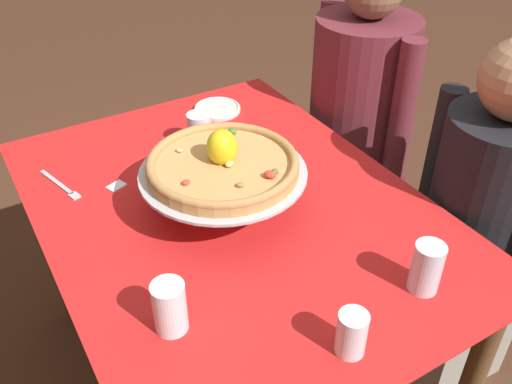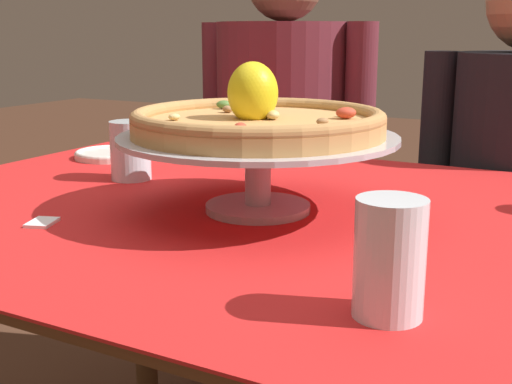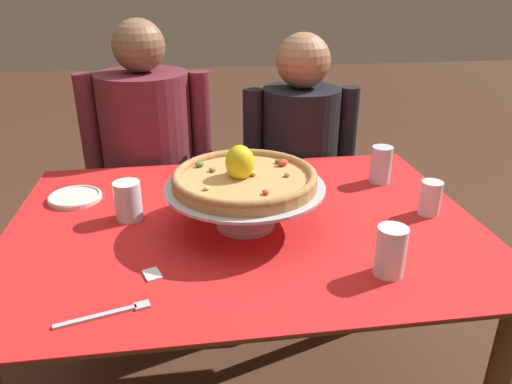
{
  "view_description": "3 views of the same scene",
  "coord_description": "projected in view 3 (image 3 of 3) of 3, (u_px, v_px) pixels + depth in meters",
  "views": [
    {
      "loc": [
        1.07,
        -0.56,
        1.68
      ],
      "look_at": [
        0.06,
        0.04,
        0.82
      ],
      "focal_mm": 39.08,
      "sensor_mm": 36.0,
      "label": 1
    },
    {
      "loc": [
        0.48,
        -0.92,
        1.04
      ],
      "look_at": [
        0.0,
        -0.03,
        0.79
      ],
      "focal_mm": 46.47,
      "sensor_mm": 36.0,
      "label": 2
    },
    {
      "loc": [
        -0.14,
        -1.22,
        1.4
      ],
      "look_at": [
        0.04,
        0.06,
        0.82
      ],
      "focal_mm": 33.98,
      "sensor_mm": 36.0,
      "label": 3
    }
  ],
  "objects": [
    {
      "name": "dining_table",
      "position": [
        245.0,
        252.0,
        1.43
      ],
      "size": [
        1.33,
        0.98,
        0.76
      ],
      "color": "brown",
      "rests_on": "ground"
    },
    {
      "name": "pizza_stand",
      "position": [
        247.0,
        194.0,
        1.33
      ],
      "size": [
        0.44,
        0.44,
        0.12
      ],
      "color": "#B7B7C1",
      "rests_on": "dining_table"
    },
    {
      "name": "pizza",
      "position": [
        246.0,
        177.0,
        1.31
      ],
      "size": [
        0.39,
        0.39,
        0.11
      ],
      "color": "tan",
      "rests_on": "pizza_stand"
    },
    {
      "name": "water_glass_front_right",
      "position": [
        390.0,
        254.0,
        1.12
      ],
      "size": [
        0.07,
        0.07,
        0.12
      ],
      "color": "white",
      "rests_on": "dining_table"
    },
    {
      "name": "water_glass_side_left",
      "position": [
        128.0,
        203.0,
        1.38
      ],
      "size": [
        0.08,
        0.08,
        0.11
      ],
      "color": "silver",
      "rests_on": "dining_table"
    },
    {
      "name": "water_glass_side_right",
      "position": [
        430.0,
        200.0,
        1.41
      ],
      "size": [
        0.06,
        0.06,
        0.1
      ],
      "color": "white",
      "rests_on": "dining_table"
    },
    {
      "name": "water_glass_back_right",
      "position": [
        381.0,
        167.0,
        1.63
      ],
      "size": [
        0.07,
        0.07,
        0.12
      ],
      "color": "silver",
      "rests_on": "dining_table"
    },
    {
      "name": "side_plate",
      "position": [
        75.0,
        197.0,
        1.52
      ],
      "size": [
        0.16,
        0.16,
        0.02
      ],
      "color": "silver",
      "rests_on": "dining_table"
    },
    {
      "name": "dinner_fork",
      "position": [
        109.0,
        314.0,
        1.0
      ],
      "size": [
        0.19,
        0.07,
        0.01
      ],
      "color": "#B7B7C1",
      "rests_on": "dining_table"
    },
    {
      "name": "sugar_packet",
      "position": [
        152.0,
        274.0,
        1.13
      ],
      "size": [
        0.05,
        0.06,
        0.0
      ],
      "primitive_type": "cube",
      "rotation": [
        0.0,
        0.0,
        1.92
      ],
      "color": "white",
      "rests_on": "dining_table"
    },
    {
      "name": "diner_left",
      "position": [
        151.0,
        178.0,
        2.04
      ],
      "size": [
        0.52,
        0.38,
        1.26
      ],
      "color": "maroon",
      "rests_on": "ground"
    },
    {
      "name": "diner_right",
      "position": [
        298.0,
        185.0,
        2.09
      ],
      "size": [
        0.47,
        0.33,
        1.21
      ],
      "color": "gray",
      "rests_on": "ground"
    }
  ]
}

